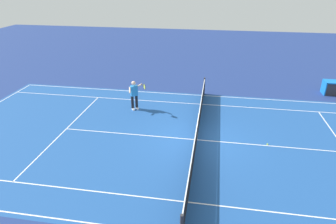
# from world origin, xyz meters

# --- Properties ---
(ground_plane) EXTENTS (60.00, 60.00, 0.00)m
(ground_plane) POSITION_xyz_m (0.00, 0.00, 0.00)
(ground_plane) COLOR navy
(court_slab) EXTENTS (24.20, 11.40, 0.00)m
(court_slab) POSITION_xyz_m (0.00, 0.00, 0.00)
(court_slab) COLOR #1E4C93
(court_slab) RESTS_ON ground_plane
(court_line_markings) EXTENTS (23.85, 11.05, 0.01)m
(court_line_markings) POSITION_xyz_m (0.00, 0.00, 0.00)
(court_line_markings) COLOR white
(court_line_markings) RESTS_ON ground_plane
(tennis_net) EXTENTS (0.10, 11.70, 1.08)m
(tennis_net) POSITION_xyz_m (0.00, 0.00, 0.49)
(tennis_net) COLOR #2D2D33
(tennis_net) RESTS_ON ground_plane
(tennis_player_near) EXTENTS (1.05, 0.80, 1.70)m
(tennis_player_near) POSITION_xyz_m (3.68, -2.81, 0.93)
(tennis_player_near) COLOR black
(tennis_player_near) RESTS_ON ground_plane
(tennis_ball) EXTENTS (0.07, 0.07, 0.07)m
(tennis_ball) POSITION_xyz_m (-3.13, -0.08, 0.03)
(tennis_ball) COLOR #CCE01E
(tennis_ball) RESTS_ON ground_plane
(equipment_cart_tarped) EXTENTS (1.25, 0.84, 0.85)m
(equipment_cart_tarped) POSITION_xyz_m (-8.02, -7.10, 0.44)
(equipment_cart_tarped) COLOR #2D2D33
(equipment_cart_tarped) RESTS_ON ground_plane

